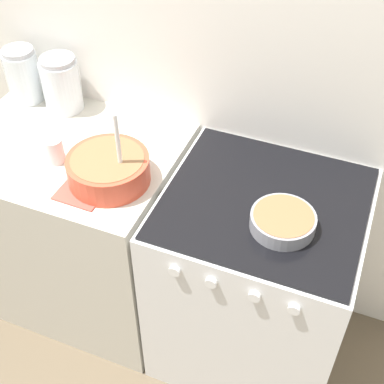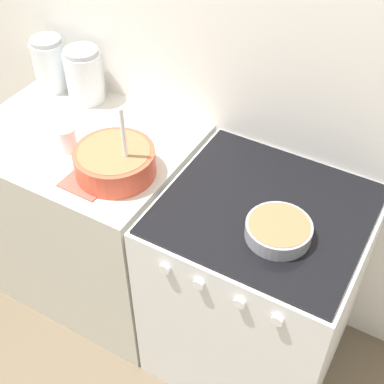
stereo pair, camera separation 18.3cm
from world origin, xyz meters
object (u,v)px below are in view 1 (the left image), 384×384
Objects in this scene: mixing_bowl at (108,168)px; baking_pan at (283,221)px; stove at (255,280)px; tin_can at (54,150)px; storage_jar_left at (24,78)px; storage_jar_middle at (62,87)px.

mixing_bowl is 1.39× the size of baking_pan.
tin_can reaches higher than stove.
stove is at bearing 130.64° from baking_pan.
mixing_bowl is 3.02× the size of tin_can.
baking_pan is 1.28m from storage_jar_left.
stove is 0.95m from tin_can.
mixing_bowl reaches higher than storage_jar_middle.
stove is at bearing -11.75° from storage_jar_left.
stove is 0.50m from baking_pan.
storage_jar_middle is at bearing 139.33° from mixing_bowl.
mixing_bowl is 0.65m from baking_pan.
storage_jar_middle is at bearing 115.87° from tin_can.
baking_pan is 2.18× the size of tin_can.
storage_jar_left reaches higher than baking_pan.
mixing_bowl reaches higher than tin_can.
mixing_bowl is at bearing -40.67° from storage_jar_middle.
baking_pan is at bearing -1.15° from tin_can.
storage_jar_middle reaches higher than baking_pan.
baking_pan is at bearing -17.99° from storage_jar_middle.
storage_jar_left and storage_jar_middle have the same top height.
storage_jar_middle is at bearing 166.02° from stove.
tin_can is at bearing -174.12° from stove.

